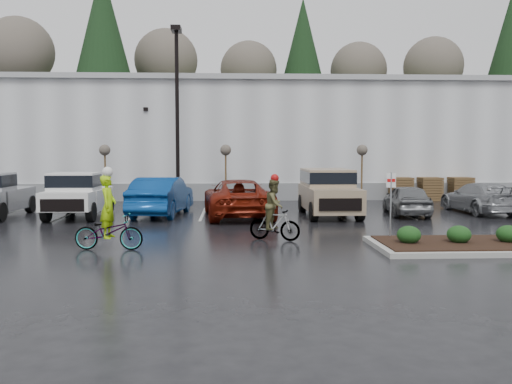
{
  "coord_description": "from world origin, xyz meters",
  "views": [
    {
      "loc": [
        -1.23,
        -16.53,
        2.9
      ],
      "look_at": [
        -0.27,
        4.05,
        1.3
      ],
      "focal_mm": 38.0,
      "sensor_mm": 36.0,
      "label": 1
    }
  ],
  "objects_px": {
    "pallet_stack_b": "(430,189)",
    "car_far_silver": "(479,198)",
    "pallet_stack_c": "(460,189)",
    "car_grey": "(407,200)",
    "cyclist_hivis": "(109,224)",
    "car_red": "(238,198)",
    "suv_tan": "(329,193)",
    "sapling_mid": "(226,153)",
    "fire_lane_sign": "(391,198)",
    "car_blue": "(162,196)",
    "lamppost": "(177,96)",
    "sapling_east": "(362,153)",
    "cyclist_olive": "(275,216)",
    "pickup_white": "(80,194)",
    "pallet_stack_a": "(400,189)",
    "sapling_west": "(105,153)"
  },
  "relations": [
    {
      "from": "lamppost",
      "to": "pallet_stack_c",
      "type": "bearing_deg",
      "value": 7.13
    },
    {
      "from": "fire_lane_sign",
      "to": "car_red",
      "type": "relative_size",
      "value": 0.37
    },
    {
      "from": "sapling_mid",
      "to": "car_grey",
      "type": "bearing_deg",
      "value": -35.63
    },
    {
      "from": "lamppost",
      "to": "fire_lane_sign",
      "type": "xyz_separation_m",
      "value": [
        7.8,
        -11.8,
        -4.28
      ]
    },
    {
      "from": "suv_tan",
      "to": "cyclist_olive",
      "type": "xyz_separation_m",
      "value": [
        -2.93,
        -6.41,
        -0.24
      ]
    },
    {
      "from": "pallet_stack_a",
      "to": "pallet_stack_c",
      "type": "xyz_separation_m",
      "value": [
        3.5,
        0.0,
        0.0
      ]
    },
    {
      "from": "cyclist_hivis",
      "to": "pallet_stack_c",
      "type": "bearing_deg",
      "value": -44.03
    },
    {
      "from": "sapling_mid",
      "to": "pickup_white",
      "type": "height_order",
      "value": "sapling_mid"
    },
    {
      "from": "sapling_east",
      "to": "suv_tan",
      "type": "relative_size",
      "value": 0.63
    },
    {
      "from": "sapling_east",
      "to": "pallet_stack_c",
      "type": "relative_size",
      "value": 2.37
    },
    {
      "from": "car_far_silver",
      "to": "lamppost",
      "type": "bearing_deg",
      "value": -19.74
    },
    {
      "from": "lamppost",
      "to": "fire_lane_sign",
      "type": "relative_size",
      "value": 4.19
    },
    {
      "from": "car_blue",
      "to": "suv_tan",
      "type": "height_order",
      "value": "suv_tan"
    },
    {
      "from": "sapling_east",
      "to": "pickup_white",
      "type": "xyz_separation_m",
      "value": [
        -13.79,
        -5.67,
        -1.75
      ]
    },
    {
      "from": "pallet_stack_c",
      "to": "car_far_silver",
      "type": "xyz_separation_m",
      "value": [
        -1.77,
        -6.18,
        0.03
      ]
    },
    {
      "from": "lamppost",
      "to": "fire_lane_sign",
      "type": "distance_m",
      "value": 14.78
    },
    {
      "from": "sapling_west",
      "to": "sapling_mid",
      "type": "relative_size",
      "value": 1.0
    },
    {
      "from": "lamppost",
      "to": "pallet_stack_a",
      "type": "xyz_separation_m",
      "value": [
        12.5,
        2.0,
        -5.01
      ]
    },
    {
      "from": "fire_lane_sign",
      "to": "suv_tan",
      "type": "distance_m",
      "value": 6.92
    },
    {
      "from": "car_blue",
      "to": "cyclist_olive",
      "type": "xyz_separation_m",
      "value": [
        4.47,
        -6.89,
        -0.07
      ]
    },
    {
      "from": "sapling_east",
      "to": "pallet_stack_c",
      "type": "xyz_separation_m",
      "value": [
        6.0,
        1.0,
        -2.05
      ]
    },
    {
      "from": "pallet_stack_b",
      "to": "sapling_west",
      "type": "bearing_deg",
      "value": -176.86
    },
    {
      "from": "sapling_mid",
      "to": "sapling_west",
      "type": "bearing_deg",
      "value": 180.0
    },
    {
      "from": "sapling_east",
      "to": "car_blue",
      "type": "xyz_separation_m",
      "value": [
        -10.3,
        -5.44,
        -1.87
      ]
    },
    {
      "from": "pallet_stack_b",
      "to": "car_far_silver",
      "type": "distance_m",
      "value": 6.18
    },
    {
      "from": "sapling_mid",
      "to": "pallet_stack_b",
      "type": "relative_size",
      "value": 2.37
    },
    {
      "from": "car_blue",
      "to": "sapling_east",
      "type": "bearing_deg",
      "value": -144.81
    },
    {
      "from": "car_blue",
      "to": "pickup_white",
      "type": "bearing_deg",
      "value": 11.04
    },
    {
      "from": "pallet_stack_b",
      "to": "pallet_stack_c",
      "type": "height_order",
      "value": "same"
    },
    {
      "from": "pickup_white",
      "to": "sapling_mid",
      "type": "bearing_deg",
      "value": 42.01
    },
    {
      "from": "pickup_white",
      "to": "car_far_silver",
      "type": "relative_size",
      "value": 1.07
    },
    {
      "from": "car_grey",
      "to": "cyclist_hivis",
      "type": "relative_size",
      "value": 1.67
    },
    {
      "from": "sapling_east",
      "to": "car_far_silver",
      "type": "relative_size",
      "value": 0.66
    },
    {
      "from": "sapling_mid",
      "to": "cyclist_olive",
      "type": "bearing_deg",
      "value": -82.28
    },
    {
      "from": "car_red",
      "to": "cyclist_hivis",
      "type": "xyz_separation_m",
      "value": [
        -3.85,
        -7.69,
        -0.07
      ]
    },
    {
      "from": "pallet_stack_a",
      "to": "pallet_stack_b",
      "type": "relative_size",
      "value": 1.0
    },
    {
      "from": "pickup_white",
      "to": "car_grey",
      "type": "height_order",
      "value": "pickup_white"
    },
    {
      "from": "car_red",
      "to": "suv_tan",
      "type": "distance_m",
      "value": 4.04
    },
    {
      "from": "pallet_stack_c",
      "to": "car_far_silver",
      "type": "bearing_deg",
      "value": -105.94
    },
    {
      "from": "sapling_east",
      "to": "car_red",
      "type": "height_order",
      "value": "sapling_east"
    },
    {
      "from": "car_blue",
      "to": "cyclist_olive",
      "type": "distance_m",
      "value": 8.22
    },
    {
      "from": "sapling_mid",
      "to": "fire_lane_sign",
      "type": "bearing_deg",
      "value": -67.51
    },
    {
      "from": "sapling_west",
      "to": "pallet_stack_c",
      "type": "bearing_deg",
      "value": 2.86
    },
    {
      "from": "suv_tan",
      "to": "car_blue",
      "type": "bearing_deg",
      "value": 176.28
    },
    {
      "from": "sapling_east",
      "to": "car_blue",
      "type": "height_order",
      "value": "sapling_east"
    },
    {
      "from": "sapling_east",
      "to": "fire_lane_sign",
      "type": "xyz_separation_m",
      "value": [
        -2.2,
        -12.8,
        -1.32
      ]
    },
    {
      "from": "pickup_white",
      "to": "car_red",
      "type": "height_order",
      "value": "pickup_white"
    },
    {
      "from": "lamppost",
      "to": "pallet_stack_b",
      "type": "distance_m",
      "value": 15.19
    },
    {
      "from": "pallet_stack_a",
      "to": "cyclist_hivis",
      "type": "height_order",
      "value": "cyclist_hivis"
    },
    {
      "from": "sapling_mid",
      "to": "pallet_stack_c",
      "type": "height_order",
      "value": "sapling_mid"
    }
  ]
}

